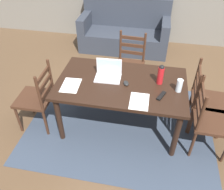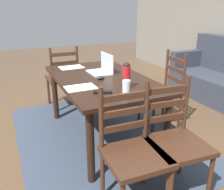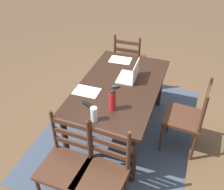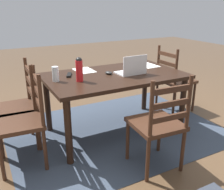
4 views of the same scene
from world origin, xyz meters
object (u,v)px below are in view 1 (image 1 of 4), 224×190
(chair_left_near, at_px, (37,98))
(chair_far_head, at_px, (130,65))
(water_bottle, at_px, (161,74))
(tv_remote, at_px, (161,96))
(laptop, at_px, (108,73))
(couch, at_px, (125,32))
(chair_right_far, at_px, (206,100))
(chair_right_near, at_px, (209,121))
(dining_table, at_px, (121,88))
(computer_mouse, at_px, (126,83))
(drinking_glass, at_px, (179,86))

(chair_left_near, relative_size, chair_far_head, 1.00)
(water_bottle, xyz_separation_m, tv_remote, (0.03, -0.26, -0.12))
(laptop, distance_m, water_bottle, 0.65)
(couch, bearing_deg, chair_right_far, -56.97)
(chair_right_near, relative_size, couch, 0.53)
(chair_right_near, bearing_deg, chair_left_near, -180.00)
(dining_table, height_order, chair_left_near, chair_left_near)
(laptop, distance_m, computer_mouse, 0.27)
(chair_right_near, relative_size, computer_mouse, 9.50)
(chair_right_near, height_order, chair_far_head, same)
(tv_remote, bearing_deg, water_bottle, -59.27)
(chair_left_near, xyz_separation_m, couch, (0.80, 2.50, -0.11))
(chair_left_near, bearing_deg, water_bottle, 9.59)
(chair_right_far, height_order, computer_mouse, chair_right_far)
(chair_left_near, bearing_deg, laptop, 17.07)
(chair_right_near, distance_m, tv_remote, 0.66)
(laptop, relative_size, water_bottle, 1.28)
(chair_right_near, distance_m, chair_far_head, 1.50)
(chair_left_near, bearing_deg, computer_mouse, 7.85)
(laptop, bearing_deg, drinking_glass, -8.72)
(computer_mouse, bearing_deg, chair_left_near, 168.63)
(tv_remote, bearing_deg, chair_far_head, -40.76)
(water_bottle, bearing_deg, dining_table, -171.07)
(laptop, bearing_deg, water_bottle, -1.47)
(tv_remote, bearing_deg, chair_right_far, -123.81)
(chair_left_near, distance_m, chair_far_head, 1.50)
(dining_table, distance_m, chair_far_head, 0.87)
(chair_left_near, xyz_separation_m, computer_mouse, (1.15, 0.16, 0.29))
(chair_left_near, distance_m, chair_right_near, 2.17)
(chair_far_head, xyz_separation_m, water_bottle, (0.46, -0.77, 0.41))
(water_bottle, xyz_separation_m, drinking_glass, (0.22, -0.12, -0.05))
(chair_right_far, bearing_deg, chair_left_near, -170.02)
(dining_table, distance_m, couch, 2.35)
(chair_left_near, bearing_deg, dining_table, 9.87)
(water_bottle, xyz_separation_m, computer_mouse, (-0.40, -0.10, -0.12))
(laptop, distance_m, tv_remote, 0.73)
(chair_right_far, xyz_separation_m, chair_right_near, (-0.00, -0.38, 0.00))
(chair_right_far, relative_size, laptop, 2.90)
(chair_far_head, xyz_separation_m, couch, (-0.29, 1.47, -0.11))
(chair_right_far, relative_size, drinking_glass, 6.00)
(laptop, xyz_separation_m, computer_mouse, (0.24, -0.12, -0.04))
(chair_right_near, relative_size, water_bottle, 3.70)
(drinking_glass, bearing_deg, chair_left_near, -175.30)
(drinking_glass, relative_size, tv_remote, 0.93)
(dining_table, relative_size, chair_left_near, 1.68)
(chair_far_head, height_order, drinking_glass, chair_far_head)
(dining_table, relative_size, tv_remote, 9.39)
(dining_table, height_order, chair_far_head, chair_far_head)
(dining_table, bearing_deg, laptop, 153.99)
(computer_mouse, height_order, tv_remote, computer_mouse)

